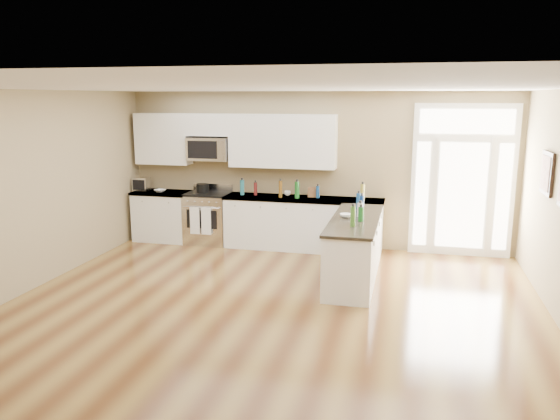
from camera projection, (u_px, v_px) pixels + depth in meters
name	position (u px, v px, depth m)	size (l,w,h in m)	color
ground	(254.00, 333.00, 6.35)	(8.00, 8.00, 0.00)	#553218
room_shell	(252.00, 189.00, 6.01)	(8.00, 8.00, 8.00)	#93815D
back_cabinet_left	(164.00, 217.00, 10.44)	(1.10, 0.66, 0.94)	white
back_cabinet_right	(303.00, 225.00, 9.81)	(2.85, 0.66, 0.94)	white
peninsula_cabinet	(354.00, 251.00, 8.18)	(0.69, 2.32, 0.94)	white
upper_cabinet_left	(163.00, 139.00, 10.28)	(1.04, 0.33, 0.95)	white
upper_cabinet_right	(282.00, 141.00, 9.74)	(1.94, 0.33, 0.95)	white
upper_cabinet_short	(209.00, 125.00, 10.01)	(0.82, 0.33, 0.40)	white
microwave	(209.00, 149.00, 10.06)	(0.78, 0.41, 0.42)	silver
entry_door	(462.00, 181.00, 9.26)	(1.70, 0.10, 2.60)	white
wall_art_near	(547.00, 173.00, 7.30)	(0.05, 0.58, 0.58)	black
kitchen_range	(208.00, 218.00, 10.22)	(0.79, 0.70, 1.08)	silver
stockpot	(203.00, 188.00, 10.18)	(0.23, 0.23, 0.18)	black
toaster_oven	(142.00, 184.00, 10.44)	(0.29, 0.23, 0.25)	silver
cardboard_box	(314.00, 192.00, 9.79)	(0.20, 0.15, 0.17)	brown
bowl_left	(160.00, 191.00, 10.28)	(0.20, 0.20, 0.05)	white
bowl_peninsula	(346.00, 216.00, 8.12)	(0.17, 0.17, 0.05)	white
cup_counter	(288.00, 193.00, 9.91)	(0.11, 0.11, 0.09)	white
counter_bottles	(321.00, 198.00, 8.99)	(2.40, 2.10, 0.30)	#19591E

